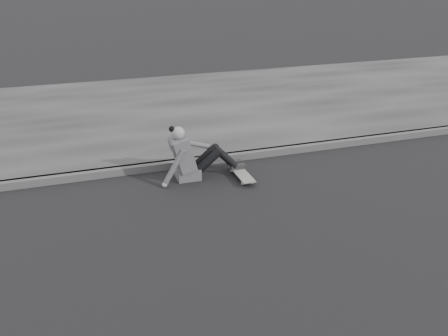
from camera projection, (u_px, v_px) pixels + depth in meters
The scene contains 5 objects.
ground at pixel (251, 243), 6.08m from camera, with size 80.00×80.00×0.00m, color black.
curb at pixel (195, 161), 8.30m from camera, with size 24.00×0.16×0.12m, color #4B4B4B.
sidewalk at pixel (159, 111), 10.93m from camera, with size 24.00×6.00×0.12m, color #373737.
skateboard at pixel (241, 173), 7.82m from camera, with size 0.20×0.78×0.09m.
seated_woman at pixel (191, 156), 7.71m from camera, with size 1.38×0.46×0.88m.
Camera 1 is at (-1.95, -4.84, 3.26)m, focal length 40.00 mm.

